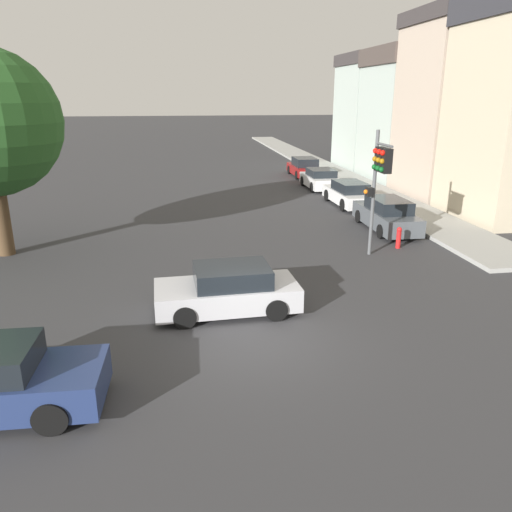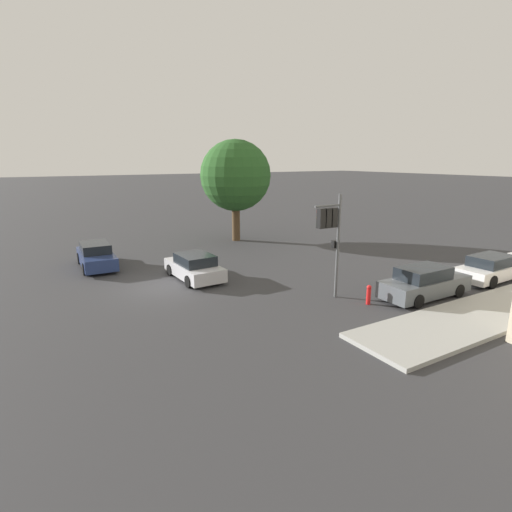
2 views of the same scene
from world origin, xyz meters
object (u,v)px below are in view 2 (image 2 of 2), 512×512
Objects in this scene: parked_car_1 at (492,268)px; crossing_car_1 at (194,267)px; parked_car_0 at (424,283)px; fire_hydrant at (369,294)px; street_tree at (235,176)px; traffic_signal at (330,226)px; crossing_car_0 at (96,256)px.

crossing_car_1 is at bearing 147.12° from parked_car_1.
parked_car_1 is (0.04, 5.59, -0.05)m from parked_car_0.
parked_car_0 is 3.05m from fire_hydrant.
parked_car_0 reaches higher than fire_hydrant.
street_tree reaches higher than parked_car_0.
traffic_signal reaches higher than crossing_car_1.
crossing_car_1 is (5.39, 4.27, -0.04)m from crossing_car_0.
parked_car_0 is (2.25, 4.11, -2.80)m from traffic_signal.
crossing_car_1 is at bearing 39.94° from crossing_car_0.
street_tree is 1.62× the size of traffic_signal.
crossing_car_0 is 1.10× the size of crossing_car_1.
street_tree is at bearing -10.43° from traffic_signal.
traffic_signal reaches higher than crossing_car_0.
parked_car_0 is (13.86, 12.61, 0.01)m from crossing_car_0.
parked_car_1 is at bearing 85.20° from fire_hydrant.
crossing_car_1 is (-6.22, -4.23, -2.85)m from traffic_signal.
fire_hydrant is at bearing 167.40° from parked_car_0.
crossing_car_1 is 11.89m from parked_car_0.
street_tree is 12.50m from crossing_car_0.
fire_hydrant is (7.79, 5.37, -0.19)m from crossing_car_1.
street_tree is 8.71× the size of fire_hydrant.
crossing_car_1 is 0.92× the size of parked_car_1.
traffic_signal is at bearing -143.85° from fire_hydrant.
crossing_car_1 reaches higher than fire_hydrant.
street_tree is at bearing 106.47° from crossing_car_0.
parked_car_1 reaches higher than fire_hydrant.
traffic_signal is 8.04m from crossing_car_1.
street_tree is at bearing 94.90° from parked_car_0.
crossing_car_1 is 9.46m from fire_hydrant.
traffic_signal reaches higher than parked_car_0.
traffic_signal reaches higher than fire_hydrant.
crossing_car_0 is 6.88m from crossing_car_1.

